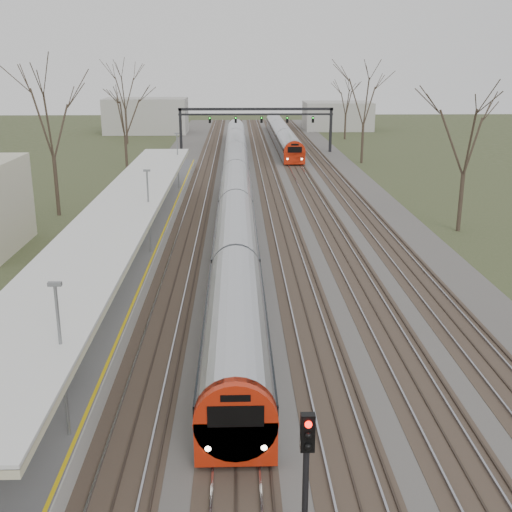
{
  "coord_description": "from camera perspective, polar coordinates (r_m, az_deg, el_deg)",
  "views": [
    {
      "loc": [
        -2.4,
        -3.64,
        12.19
      ],
      "look_at": [
        -1.4,
        29.69,
        2.0
      ],
      "focal_mm": 45.0,
      "sensor_mm": 36.0,
      "label": 1
    }
  ],
  "objects": [
    {
      "name": "platform",
      "position": [
        43.29,
        -10.49,
        1.03
      ],
      "size": [
        3.5,
        69.0,
        1.0
      ],
      "primitive_type": "cube",
      "color": "#9E9B93",
      "rests_on": "ground"
    },
    {
      "name": "canopy",
      "position": [
        38.13,
        -11.75,
        4.12
      ],
      "size": [
        4.1,
        50.0,
        3.11
      ],
      "color": "slate",
      "rests_on": "platform"
    },
    {
      "name": "track_bed",
      "position": [
        59.94,
        0.87,
        5.31
      ],
      "size": [
        24.0,
        160.0,
        0.22
      ],
      "color": "#474442",
      "rests_on": "ground"
    },
    {
      "name": "tree_west_far",
      "position": [
        53.83,
        -17.84,
        11.75
      ],
      "size": [
        5.5,
        5.5,
        11.33
      ],
      "color": "#2D231C",
      "rests_on": "ground"
    },
    {
      "name": "signal_gantry",
      "position": [
        88.97,
        0.02,
        12.29
      ],
      "size": [
        21.0,
        0.59,
        6.08
      ],
      "color": "black",
      "rests_on": "ground"
    },
    {
      "name": "train_near",
      "position": [
        62.69,
        -1.8,
        7.14
      ],
      "size": [
        2.62,
        90.21,
        3.05
      ],
      "color": "#B3B6BE",
      "rests_on": "ground"
    },
    {
      "name": "train_far",
      "position": [
        99.46,
        2.31,
        10.79
      ],
      "size": [
        2.62,
        45.21,
        3.05
      ],
      "color": "#B3B6BE",
      "rests_on": "ground"
    },
    {
      "name": "signal_post",
      "position": [
        16.62,
        4.5,
        -17.77
      ],
      "size": [
        0.35,
        0.45,
        4.1
      ],
      "color": "black",
      "rests_on": "ground"
    },
    {
      "name": "passenger",
      "position": [
        24.02,
        -17.18,
        -9.14
      ],
      "size": [
        0.57,
        0.75,
        1.84
      ],
      "primitive_type": "imported",
      "rotation": [
        0.0,
        0.0,
        1.36
      ],
      "color": "#2A284E",
      "rests_on": "platform"
    },
    {
      "name": "tree_east_far",
      "position": [
        48.75,
        18.26,
        10.38
      ],
      "size": [
        5.0,
        5.0,
        10.3
      ],
      "color": "#2D231C",
      "rests_on": "ground"
    }
  ]
}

